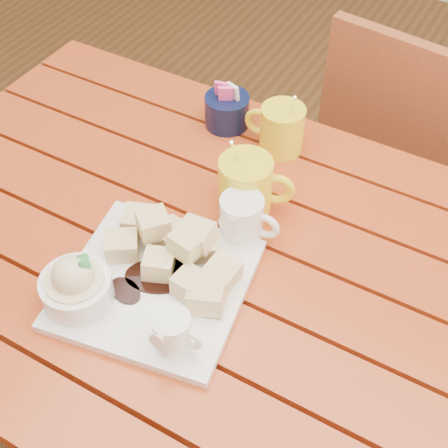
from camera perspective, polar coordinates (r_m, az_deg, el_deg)
The scene contains 8 objects.
ground at distance 1.65m, azimuth -0.93°, elevation -19.53°, with size 5.00×5.00×0.00m, color #573619.
table at distance 1.09m, azimuth -1.34°, elevation -6.25°, with size 1.20×0.79×0.75m.
dessert_plate at distance 0.94m, azimuth -7.57°, elevation -4.84°, with size 0.31×0.31×0.11m.
coffee_mug_left at distance 1.17m, azimuth 5.21°, elevation 8.73°, with size 0.12×0.08×0.14m.
coffee_mug_right at distance 1.04m, azimuth 2.13°, elevation 3.62°, with size 0.13×0.09×0.15m.
cream_pitcher at distance 1.00m, azimuth 1.70°, elevation 0.50°, with size 0.10×0.09×0.09m.
sugar_caddy at distance 1.23m, azimuth 0.27°, elevation 10.39°, with size 0.09×0.09×0.09m.
chair_far at distance 1.59m, azimuth 16.80°, elevation 4.82°, with size 0.47×0.47×0.88m.
Camera 1 is at (0.34, -0.55, 1.52)m, focal length 50.00 mm.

